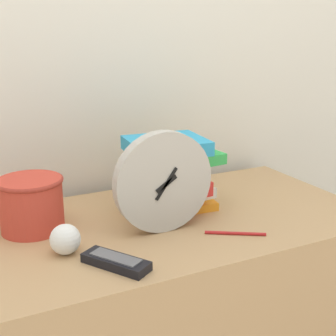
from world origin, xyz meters
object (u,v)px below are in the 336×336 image
at_px(basket, 31,202).
at_px(tv_remote, 116,262).
at_px(pen, 235,233).
at_px(crumpled_paper_ball, 65,239).
at_px(book_stack, 169,173).
at_px(desk_clock, 163,182).

bearing_deg(basket, tv_remote, -66.35).
bearing_deg(pen, crumpled_paper_ball, 167.68).
height_order(basket, pen, basket).
bearing_deg(crumpled_paper_ball, tv_remote, -53.01).
xyz_separation_m(basket, tv_remote, (0.12, -0.27, -0.06)).
bearing_deg(book_stack, crumpled_paper_ball, -156.30).
bearing_deg(desk_clock, tv_remote, -144.52).
height_order(basket, crumpled_paper_ball, basket).
relative_size(desk_clock, tv_remote, 1.62).
xyz_separation_m(desk_clock, crumpled_paper_ball, (-0.25, -0.02, -0.09)).
xyz_separation_m(book_stack, basket, (-0.37, 0.02, -0.03)).
distance_m(basket, pen, 0.51).
bearing_deg(tv_remote, crumpled_paper_ball, 126.99).
height_order(desk_clock, crumpled_paper_ball, desk_clock).
bearing_deg(pen, basket, 149.83).
distance_m(desk_clock, tv_remote, 0.24).
bearing_deg(book_stack, basket, 176.63).
height_order(desk_clock, pen, desk_clock).
xyz_separation_m(book_stack, pen, (0.07, -0.23, -0.10)).
bearing_deg(basket, desk_clock, -27.21).
height_order(desk_clock, tv_remote, desk_clock).
bearing_deg(crumpled_paper_ball, desk_clock, 3.89).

